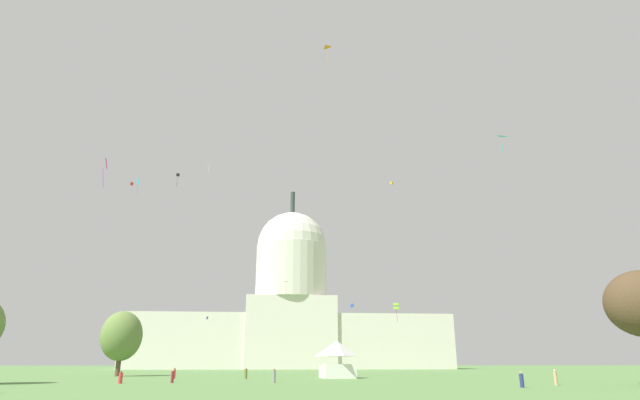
{
  "coord_description": "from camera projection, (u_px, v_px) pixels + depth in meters",
  "views": [
    {
      "loc": [
        -3.76,
        -31.72,
        2.51
      ],
      "look_at": [
        5.36,
        66.17,
        33.88
      ],
      "focal_mm": 28.58,
      "sensor_mm": 36.0,
      "label": 1
    }
  ],
  "objects": [
    {
      "name": "kite_violet_low",
      "position": [
        207.0,
        318.0,
        129.0
      ],
      "size": [
        0.42,
        1.16,
        0.82
      ],
      "rotation": [
        0.0,
        0.0,
        0.53
      ],
      "color": "purple"
    },
    {
      "name": "person_navy_mid_center",
      "position": [
        522.0,
        380.0,
        52.68
      ],
      "size": [
        0.59,
        0.59,
        1.57
      ],
      "rotation": [
        0.0,
        0.0,
        5.45
      ],
      "color": "navy",
      "rests_on": "ground_plane"
    },
    {
      "name": "kite_turquoise_high",
      "position": [
        500.0,
        140.0,
        86.43
      ],
      "size": [
        1.83,
        1.03,
        2.75
      ],
      "rotation": [
        0.0,
        0.0,
        3.28
      ],
      "color": "teal"
    },
    {
      "name": "person_red_lawn_far_right",
      "position": [
        121.0,
        378.0,
        62.52
      ],
      "size": [
        0.5,
        0.5,
        1.51
      ],
      "rotation": [
        0.0,
        0.0,
        3.2
      ],
      "color": "red",
      "rests_on": "ground_plane"
    },
    {
      "name": "kite_red_high",
      "position": [
        132.0,
        184.0,
        127.94
      ],
      "size": [
        0.74,
        0.42,
        0.85
      ],
      "rotation": [
        0.0,
        0.0,
        5.98
      ],
      "color": "red"
    },
    {
      "name": "kite_pink_mid",
      "position": [
        287.0,
        284.0,
        137.2
      ],
      "size": [
        1.66,
        1.89,
        3.57
      ],
      "rotation": [
        0.0,
        0.0,
        0.95
      ],
      "color": "pink"
    },
    {
      "name": "kite_black_high",
      "position": [
        178.0,
        175.0,
        154.2
      ],
      "size": [
        0.88,
        0.95,
        4.36
      ],
      "rotation": [
        0.0,
        0.0,
        0.02
      ],
      "color": "black"
    },
    {
      "name": "kite_blue_low",
      "position": [
        352.0,
        306.0,
        121.27
      ],
      "size": [
        0.97,
        0.94,
        0.89
      ],
      "rotation": [
        0.0,
        0.0,
        1.18
      ],
      "color": "blue"
    },
    {
      "name": "person_tan_mid_left",
      "position": [
        556.0,
        378.0,
        57.88
      ],
      "size": [
        0.46,
        0.46,
        1.7
      ],
      "rotation": [
        0.0,
        0.0,
        4.52
      ],
      "color": "tan",
      "rests_on": "ground_plane"
    },
    {
      "name": "tree_west_far",
      "position": [
        122.0,
        336.0,
        96.69
      ],
      "size": [
        10.42,
        10.32,
        11.91
      ],
      "color": "brown",
      "rests_on": "ground_plane"
    },
    {
      "name": "kite_lime_low",
      "position": [
        396.0,
        306.0,
        102.74
      ],
      "size": [
        1.34,
        1.34,
        3.75
      ],
      "rotation": [
        0.0,
        0.0,
        1.31
      ],
      "color": "#8CD133"
    },
    {
      "name": "kite_gold_high",
      "position": [
        392.0,
        183.0,
        169.65
      ],
      "size": [
        1.14,
        1.15,
        1.0
      ],
      "rotation": [
        0.0,
        0.0,
        3.79
      ],
      "color": "gold"
    },
    {
      "name": "kite_orange_high",
      "position": [
        325.0,
        48.0,
        82.37
      ],
      "size": [
        1.49,
        1.43,
        2.84
      ],
      "rotation": [
        0.0,
        0.0,
        5.6
      ],
      "color": "orange"
    },
    {
      "name": "person_maroon_lawn_far_left",
      "position": [
        172.0,
        377.0,
        64.52
      ],
      "size": [
        0.45,
        0.45,
        1.64
      ],
      "rotation": [
        0.0,
        0.0,
        6.1
      ],
      "color": "maroon",
      "rests_on": "ground_plane"
    },
    {
      "name": "kite_magenta_mid",
      "position": [
        106.0,
        165.0,
        64.35
      ],
      "size": [
        0.61,
        1.18,
        3.84
      ],
      "rotation": [
        0.0,
        0.0,
        4.12
      ],
      "color": "#D1339E"
    },
    {
      "name": "capitol_building",
      "position": [
        291.0,
        311.0,
        197.98
      ],
      "size": [
        121.82,
        28.06,
        70.31
      ],
      "color": "beige",
      "rests_on": "ground_plane"
    },
    {
      "name": "person_olive_near_tree_east",
      "position": [
        246.0,
        374.0,
        80.69
      ],
      "size": [
        0.67,
        0.67,
        1.69
      ],
      "rotation": [
        0.0,
        0.0,
        2.44
      ],
      "color": "olive",
      "rests_on": "ground_plane"
    },
    {
      "name": "kite_white_high",
      "position": [
        209.0,
        163.0,
        147.38
      ],
      "size": [
        1.63,
        1.2,
        3.72
      ],
      "rotation": [
        0.0,
        0.0,
        0.43
      ],
      "color": "white"
    },
    {
      "name": "event_tent",
      "position": [
        337.0,
        358.0,
        84.23
      ],
      "size": [
        5.81,
        7.36,
        5.93
      ],
      "rotation": [
        0.0,
        0.0,
        0.09
      ],
      "color": "white",
      "rests_on": "ground_plane"
    },
    {
      "name": "kite_cyan_high",
      "position": [
        138.0,
        182.0,
        106.79
      ],
      "size": [
        0.8,
        1.21,
        3.52
      ],
      "rotation": [
        0.0,
        0.0,
        4.52
      ],
      "color": "#33BCDB"
    },
    {
      "name": "person_grey_edge_east",
      "position": [
        274.0,
        376.0,
        64.97
      ],
      "size": [
        0.46,
        0.46,
        1.71
      ],
      "rotation": [
        0.0,
        0.0,
        1.75
      ],
      "color": "gray",
      "rests_on": "ground_plane"
    },
    {
      "name": "person_red_front_center",
      "position": [
        174.0,
        374.0,
        81.11
      ],
      "size": [
        0.5,
        0.5,
        1.65
      ],
      "rotation": [
        0.0,
        0.0,
        0.75
      ],
      "color": "red",
      "rests_on": "ground_plane"
    }
  ]
}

